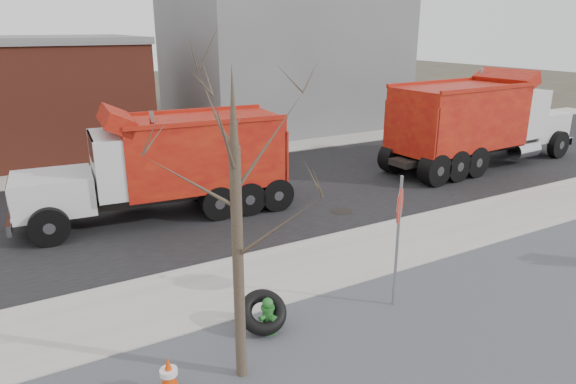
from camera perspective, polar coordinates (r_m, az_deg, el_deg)
ground at (r=12.57m, az=3.24°, el=-8.90°), size 120.00×120.00×0.00m
gravel_verge at (r=10.22m, az=14.38°, el=-16.28°), size 60.00×5.00×0.03m
sidewalk at (r=12.75m, az=2.62°, el=-8.34°), size 60.00×2.50×0.06m
curb at (r=13.75m, az=-0.28°, el=-6.17°), size 60.00×0.15×0.11m
road at (r=17.77m, az=-7.83°, el=-0.81°), size 60.00×9.40×0.02m
far_sidewalk at (r=22.95m, az=-13.24°, el=3.22°), size 60.00×2.00×0.06m
building_grey at (r=31.34m, az=-0.77°, el=14.87°), size 12.00×10.00×8.00m
bare_tree at (r=7.77m, az=-5.83°, el=0.06°), size 3.20×3.20×5.20m
fire_hydrant at (r=10.17m, az=-2.23°, el=-13.67°), size 0.42×0.41×0.74m
truck_tire at (r=10.18m, az=-2.81°, el=-13.18°), size 1.12×1.09×0.78m
stop_sign at (r=10.59m, az=12.22°, el=-3.04°), size 0.62×0.52×2.88m
traffic_cone_near at (r=8.89m, az=-13.09°, el=-19.32°), size 0.37×0.37×0.71m
dump_truck_red_a at (r=22.96m, az=20.49°, el=7.58°), size 9.86×3.20×3.91m
dump_truck_red_b at (r=16.08m, az=-13.12°, el=3.36°), size 8.20×3.01×3.44m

